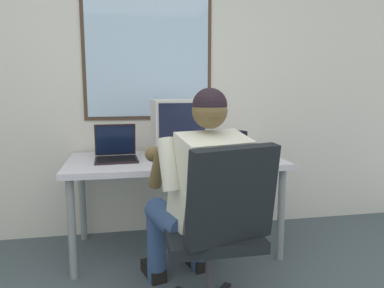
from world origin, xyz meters
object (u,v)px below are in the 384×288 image
Objects in this scene: desk_speaker at (240,142)px; desk at (175,167)px; wine_glass at (224,148)px; person_seated at (199,191)px; office_chair at (220,221)px; book_stack at (237,154)px; crt_monitor at (178,124)px; laptop at (116,150)px.

desk is at bearing -165.73° from desk_speaker.
desk_speaker is (0.24, 0.36, -0.01)m from wine_glass.
desk is 1.27× the size of person_seated.
wine_glass is at bearing 58.75° from person_seated.
person_seated reaches higher than desk_speaker.
office_chair is 6.82× the size of wine_glass.
desk is 0.60m from desk_speaker.
book_stack is (0.43, 0.62, 0.09)m from person_seated.
office_chair is at bearing -113.25° from desk_speaker.
office_chair reaches higher than wine_glass.
office_chair reaches higher than desk_speaker.
crt_monitor is 0.58m from desk_speaker.
wine_glass is at bearing -132.57° from book_stack.
wine_glass is (0.30, -0.22, -0.16)m from crt_monitor.
office_chair is 1.14m from laptop.
laptop is 1.01m from desk_speaker.
crt_monitor is (-0.01, 0.69, 0.32)m from person_seated.
office_chair is 3.05× the size of laptop.
laptop is 0.81m from wine_glass.
office_chair is at bearing -83.73° from desk.
book_stack is at bearing -8.47° from crt_monitor.
desk is 1.62× the size of office_chair.
laptop reaches higher than office_chair.
person_seated is 7.00× the size of desk_speaker.
laptop is 0.91m from book_stack.
book_stack is at bearing 47.43° from wine_glass.
laptop is at bearing 174.21° from desk.
person_seated is 0.76m from crt_monitor.
office_chair is 4.63× the size of book_stack.
desk is 3.59× the size of crt_monitor.
office_chair is 0.79m from wine_glass.
person_seated is at bearing -122.36° from desk_speaker.
desk is 4.96× the size of laptop.
wine_glass is (0.22, 0.71, 0.26)m from office_chair.
crt_monitor is at bearing 171.53° from book_stack.
crt_monitor is at bearing 143.13° from wine_glass.
wine_glass is at bearing -34.02° from desk.
laptop is (-0.44, 0.04, 0.13)m from desk.
office_chair is 5.47× the size of desk_speaker.
desk is at bearing 145.98° from wine_glass.
laptop is at bearing 119.03° from office_chair.
desk_speaker is at bearing 64.58° from book_stack.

